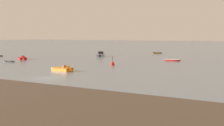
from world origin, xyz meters
name	(u,v)px	position (x,y,z in m)	size (l,w,h in m)	color
ground_plane	(46,78)	(0.00, 0.00, 0.00)	(800.00, 800.00, 0.00)	slate
rowboat_moored_1	(157,53)	(-14.31, 78.48, 0.18)	(3.77, 4.29, 0.68)	gold
motorboat_moored_0	(101,55)	(-24.62, 53.37, 0.38)	(5.20, 6.81, 2.49)	gray
rowboat_moored_3	(9,62)	(-31.67, 18.93, 0.14)	(3.37, 2.65, 0.51)	white
motorboat_moored_3	(65,70)	(-4.40, 10.06, 0.26)	(5.66, 2.56, 1.88)	orange
rowboat_moored_5	(172,60)	(4.56, 46.62, 0.20)	(4.91, 2.32, 0.74)	red
motorboat_moored_4	(23,59)	(-35.53, 27.38, 0.27)	(5.76, 4.79, 1.94)	red
channel_buoy	(113,63)	(-2.89, 26.19, 0.46)	(0.90, 0.90, 2.30)	red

